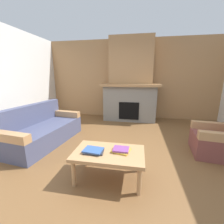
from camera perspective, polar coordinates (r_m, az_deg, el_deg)
The scene contains 8 objects.
ground at distance 2.85m, azimuth 3.00°, elevation -17.55°, with size 9.00×9.00×0.00m, color brown.
wall_back_wood_panel at distance 5.43m, azimuth 7.36°, elevation 12.29°, with size 6.00×0.12×2.70m, color #A87A4C.
fireplace at distance 5.06m, azimuth 7.05°, elevation 10.09°, with size 1.90×0.82×2.70m.
couch at distance 3.71m, azimuth -25.32°, elevation -6.41°, with size 1.05×1.89×0.85m.
armchair at distance 3.49m, azimuth 35.74°, elevation -8.81°, with size 0.85×0.85×0.85m.
coffee_table at distance 2.21m, azimuth -1.27°, elevation -16.29°, with size 1.00×0.60×0.43m.
book_stack_near_edge at distance 2.18m, azimuth -7.10°, elevation -14.56°, with size 0.30×0.23×0.04m.
book_stack_center at distance 2.19m, azimuth 3.47°, elevation -14.35°, with size 0.28×0.26×0.05m.
Camera 1 is at (0.29, -2.42, 1.48)m, focal length 23.73 mm.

